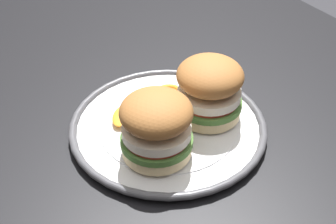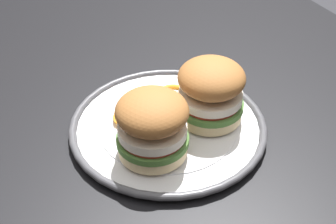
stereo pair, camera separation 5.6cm
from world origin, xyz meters
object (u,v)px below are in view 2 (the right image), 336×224
at_px(dining_table, 189,157).
at_px(sandwich_half_right, 152,124).
at_px(sandwich_half_left, 211,90).
at_px(dinner_plate, 168,127).

height_order(dining_table, sandwich_half_right, sandwich_half_right).
distance_m(dining_table, sandwich_half_left, 0.16).
distance_m(dinner_plate, sandwich_half_left, 0.09).
xyz_separation_m(sandwich_half_left, sandwich_half_right, (-0.03, 0.12, 0.00)).
bearing_deg(sandwich_half_left, dining_table, 27.62).
bearing_deg(dinner_plate, dining_table, -73.73).
relative_size(dinner_plate, sandwich_half_left, 2.48).
xyz_separation_m(dining_table, dinner_plate, (-0.01, 0.05, 0.10)).
bearing_deg(dining_table, dinner_plate, 106.27).
bearing_deg(sandwich_half_right, sandwich_half_left, -76.03).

